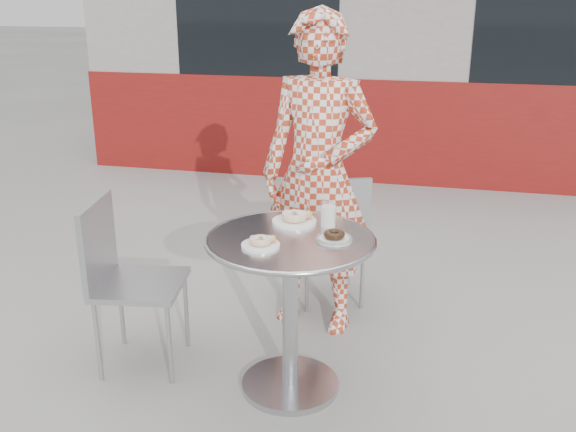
% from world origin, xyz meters
% --- Properties ---
extents(ground, '(60.00, 60.00, 0.00)m').
position_xyz_m(ground, '(0.00, 0.00, 0.00)').
color(ground, '#989590').
rests_on(ground, ground).
extents(storefront, '(6.02, 4.55, 3.00)m').
position_xyz_m(storefront, '(-0.00, 5.56, 1.49)').
color(storefront, gray).
rests_on(storefront, ground).
extents(bistro_table, '(0.76, 0.76, 0.76)m').
position_xyz_m(bistro_table, '(-0.03, 0.03, 0.58)').
color(bistro_table, silver).
rests_on(bistro_table, ground).
extents(chair_far, '(0.50, 0.50, 0.81)m').
position_xyz_m(chair_far, '(-0.01, 1.00, 0.25)').
color(chair_far, '#A2A5AA').
rests_on(chair_far, ground).
extents(chair_left, '(0.47, 0.46, 0.85)m').
position_xyz_m(chair_left, '(-0.80, 0.08, 0.26)').
color(chair_left, '#A2A5AA').
rests_on(chair_left, ground).
extents(seated_person, '(0.68, 0.51, 1.71)m').
position_xyz_m(seated_person, '(-0.03, 0.71, 0.86)').
color(seated_person, '#A9331A').
rests_on(seated_person, ground).
extents(plate_far, '(0.21, 0.21, 0.05)m').
position_xyz_m(plate_far, '(-0.05, 0.22, 0.78)').
color(plate_far, white).
rests_on(plate_far, bistro_table).
extents(plate_near, '(0.16, 0.16, 0.04)m').
position_xyz_m(plate_near, '(-0.12, -0.09, 0.78)').
color(plate_near, white).
rests_on(plate_near, bistro_table).
extents(plate_checker, '(0.16, 0.16, 0.04)m').
position_xyz_m(plate_checker, '(0.16, 0.05, 0.77)').
color(plate_checker, white).
rests_on(plate_checker, bistro_table).
extents(milk_cup, '(0.07, 0.07, 0.12)m').
position_xyz_m(milk_cup, '(0.11, 0.21, 0.82)').
color(milk_cup, white).
rests_on(milk_cup, bistro_table).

